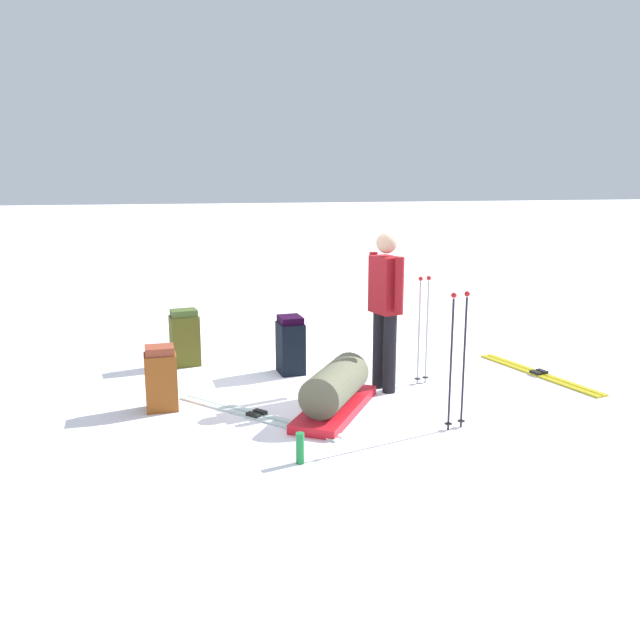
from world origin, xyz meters
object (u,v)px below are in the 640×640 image
(ski_pair_far, at_px, (257,415))
(thermos_bottle, at_px, (300,448))
(ski_pair_near, at_px, (539,374))
(backpack_bright, at_px, (185,338))
(skier_standing, at_px, (385,303))
(ski_poles_planted_near, at_px, (423,324))
(ski_poles_planted_far, at_px, (458,354))
(backpack_small_spare, at_px, (161,379))
(gear_sled, at_px, (335,391))
(backpack_large_dark, at_px, (291,345))

(ski_pair_far, bearing_deg, thermos_bottle, 101.89)
(ski_pair_near, bearing_deg, backpack_bright, -16.53)
(skier_standing, relative_size, ski_poles_planted_near, 1.41)
(skier_standing, height_order, ski_pair_near, skier_standing)
(ski_poles_planted_far, bearing_deg, backpack_bright, -46.81)
(backpack_small_spare, bearing_deg, backpack_bright, -98.81)
(ski_poles_planted_near, xyz_separation_m, thermos_bottle, (1.68, 1.82, -0.55))
(ski_pair_far, bearing_deg, gear_sled, 177.46)
(skier_standing, distance_m, backpack_bright, 2.58)
(backpack_bright, relative_size, thermos_bottle, 2.66)
(backpack_large_dark, distance_m, ski_poles_planted_near, 1.57)
(ski_pair_near, distance_m, backpack_small_spare, 4.28)
(ski_pair_near, distance_m, ski_poles_planted_near, 1.59)
(skier_standing, height_order, ski_pair_far, skier_standing)
(skier_standing, xyz_separation_m, ski_pair_near, (-1.92, -0.17, -0.94))
(backpack_large_dark, distance_m, backpack_bright, 1.33)
(thermos_bottle, bearing_deg, backpack_small_spare, -53.20)
(backpack_small_spare, relative_size, ski_poles_planted_near, 0.53)
(backpack_bright, height_order, thermos_bottle, backpack_bright)
(ski_pair_far, bearing_deg, ski_pair_near, -167.75)
(backpack_large_dark, bearing_deg, ski_pair_near, 167.11)
(thermos_bottle, bearing_deg, backpack_bright, -73.55)
(backpack_bright, distance_m, gear_sled, 2.43)
(ski_pair_near, relative_size, backpack_large_dark, 2.65)
(thermos_bottle, bearing_deg, ski_poles_planted_near, -132.67)
(skier_standing, height_order, backpack_large_dark, skier_standing)
(ski_pair_near, height_order, ski_poles_planted_far, ski_poles_planted_far)
(backpack_large_dark, xyz_separation_m, backpack_bright, (1.21, -0.55, 0.01))
(skier_standing, relative_size, backpack_small_spare, 2.63)
(ski_poles_planted_far, xyz_separation_m, gear_sled, (0.99, -0.62, -0.49))
(ski_pair_near, bearing_deg, backpack_large_dark, -12.89)
(backpack_small_spare, xyz_separation_m, ski_poles_planted_far, (-2.66, 1.05, 0.40))
(backpack_large_dark, relative_size, backpack_bright, 0.98)
(backpack_small_spare, xyz_separation_m, thermos_bottle, (-1.14, 1.52, -0.19))
(backpack_large_dark, bearing_deg, ski_pair_far, 68.40)
(skier_standing, height_order, backpack_bright, skier_standing)
(backpack_large_dark, height_order, backpack_small_spare, backpack_large_dark)
(ski_pair_near, height_order, thermos_bottle, thermos_bottle)
(skier_standing, distance_m, ski_pair_far, 1.81)
(backpack_bright, distance_m, ski_poles_planted_near, 2.87)
(ski_pair_far, height_order, ski_poles_planted_far, ski_poles_planted_far)
(ski_pair_near, distance_m, gear_sled, 2.71)
(backpack_bright, bearing_deg, skier_standing, 147.10)
(ski_pair_near, bearing_deg, ski_poles_planted_far, 40.92)
(ski_pair_near, relative_size, ski_pair_far, 1.16)
(backpack_bright, relative_size, ski_poles_planted_near, 0.57)
(skier_standing, xyz_separation_m, ski_poles_planted_far, (-0.32, 1.22, -0.24))
(ski_pair_near, height_order, gear_sled, gear_sled)
(backpack_small_spare, height_order, thermos_bottle, backpack_small_spare)
(ski_pair_near, xyz_separation_m, ski_pair_far, (3.36, 0.73, -0.00))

